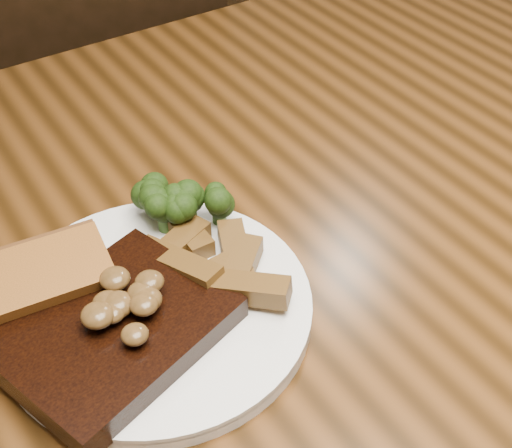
# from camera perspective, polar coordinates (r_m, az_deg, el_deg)

# --- Properties ---
(dining_table) EXTENTS (1.60, 0.90, 0.75)m
(dining_table) POSITION_cam_1_polar(r_m,az_deg,el_deg) (0.73, -0.61, -7.09)
(dining_table) COLOR #4F2B0F
(dining_table) RESTS_ON ground
(chair_far) EXTENTS (0.46, 0.46, 0.87)m
(chair_far) POSITION_cam_1_polar(r_m,az_deg,el_deg) (1.32, -12.61, 7.04)
(chair_far) COLOR black
(chair_far) RESTS_ON ground
(plate) EXTENTS (0.27, 0.27, 0.01)m
(plate) POSITION_cam_1_polar(r_m,az_deg,el_deg) (0.61, -7.96, -6.74)
(plate) COLOR white
(plate) RESTS_ON dining_table
(steak) EXTENTS (0.20, 0.18, 0.03)m
(steak) POSITION_cam_1_polar(r_m,az_deg,el_deg) (0.58, -11.22, -8.43)
(steak) COLOR black
(steak) RESTS_ON plate
(steak_bone) EXTENTS (0.13, 0.05, 0.02)m
(steak_bone) POSITION_cam_1_polar(r_m,az_deg,el_deg) (0.54, -8.55, -12.80)
(steak_bone) COLOR beige
(steak_bone) RESTS_ON plate
(mushroom_pile) EXTENTS (0.08, 0.08, 0.03)m
(mushroom_pile) POSITION_cam_1_polar(r_m,az_deg,el_deg) (0.56, -11.25, -6.13)
(mushroom_pile) COLOR brown
(mushroom_pile) RESTS_ON steak
(garlic_bread) EXTENTS (0.11, 0.07, 0.02)m
(garlic_bread) POSITION_cam_1_polar(r_m,az_deg,el_deg) (0.62, -16.34, -5.35)
(garlic_bread) COLOR #9C511C
(garlic_bread) RESTS_ON plate
(potato_wedges) EXTENTS (0.11, 0.11, 0.02)m
(potato_wedges) POSITION_cam_1_polar(r_m,az_deg,el_deg) (0.62, -3.51, -3.00)
(potato_wedges) COLOR brown
(potato_wedges) RESTS_ON plate
(broccoli_cluster) EXTENTS (0.08, 0.08, 0.04)m
(broccoli_cluster) POSITION_cam_1_polar(r_m,az_deg,el_deg) (0.66, -5.79, 0.94)
(broccoli_cluster) COLOR #1E360C
(broccoli_cluster) RESTS_ON plate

